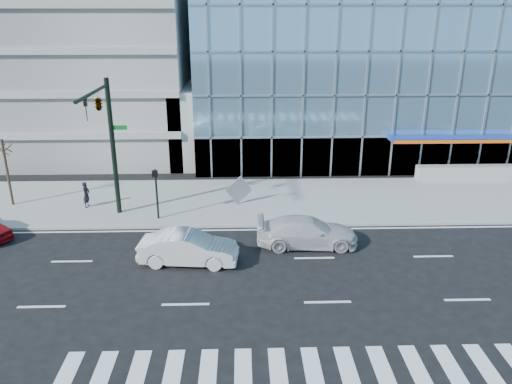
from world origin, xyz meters
TOP-DOWN VIEW (x-y plane):
  - ground at (0.00, 0.00)m, footprint 160.00×160.00m
  - sidewalk at (0.00, 8.00)m, footprint 120.00×8.00m
  - theatre_building at (14.00, 26.00)m, footprint 42.00×26.00m
  - parking_garage at (-20.00, 26.00)m, footprint 24.00×24.00m
  - ramp_block at (-6.00, 18.00)m, footprint 6.00×8.00m
  - traffic_signal at (-11.00, 4.57)m, footprint 1.14×5.74m
  - ped_signal_post at (-8.50, 4.94)m, footprint 0.30×0.33m
  - street_tree_near at (-18.00, 7.50)m, footprint 1.10×1.10m
  - white_suv at (-0.20, 1.47)m, footprint 5.30×2.26m
  - white_sedan at (-6.20, -0.30)m, footprint 4.93×2.13m
  - pedestrian at (-13.18, 6.95)m, footprint 0.48×0.64m
  - tilted_panel at (-3.78, 7.19)m, footprint 1.70×0.77m

SIDE VIEW (x-z plane):
  - ground at x=0.00m, z-range 0.00..0.00m
  - sidewalk at x=0.00m, z-range 0.00..0.15m
  - white_suv at x=-0.20m, z-range 0.00..1.52m
  - white_sedan at x=-6.20m, z-range 0.00..1.58m
  - pedestrian at x=-13.18m, z-range 0.15..1.77m
  - tilted_panel at x=-3.78m, z-range 0.15..1.97m
  - ped_signal_post at x=-8.50m, z-range 0.64..3.64m
  - ramp_block at x=-6.00m, z-range 0.00..6.00m
  - street_tree_near at x=-18.00m, z-range 1.66..5.89m
  - traffic_signal at x=-11.00m, z-range 2.16..10.16m
  - theatre_building at x=14.00m, z-range 0.00..15.00m
  - parking_garage at x=-20.00m, z-range 0.00..20.00m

